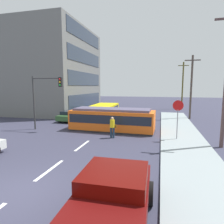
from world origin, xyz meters
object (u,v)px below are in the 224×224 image
(utility_pole_mid, at_px, (191,86))
(utility_pole_far, at_px, (183,85))
(parked_sedan_far, at_px, (86,110))
(traffic_light_mast, at_px, (45,92))
(stop_sign, at_px, (178,112))
(parked_sedan_mid, at_px, (72,115))
(pickup_truck_parked, at_px, (111,204))
(pedestrian_crossing, at_px, (112,126))
(city_bus, at_px, (104,111))
(streetcar_tram, at_px, (112,119))

(utility_pole_mid, relative_size, utility_pole_far, 0.94)
(parked_sedan_far, height_order, traffic_light_mast, traffic_light_mast)
(stop_sign, xyz_separation_m, traffic_light_mast, (-11.46, 0.80, 1.28))
(stop_sign, bearing_deg, traffic_light_mast, 176.00)
(parked_sedan_mid, bearing_deg, pickup_truck_parked, -60.85)
(pedestrian_crossing, bearing_deg, traffic_light_mast, 169.47)
(pedestrian_crossing, xyz_separation_m, pickup_truck_parked, (2.35, -9.54, -0.15))
(pickup_truck_parked, height_order, parked_sedan_mid, pickup_truck_parked)
(stop_sign, bearing_deg, parked_sedan_far, 135.75)
(city_bus, xyz_separation_m, pickup_truck_parked, (5.28, -17.05, -0.27))
(utility_pole_far, bearing_deg, utility_pole_mid, -90.38)
(city_bus, xyz_separation_m, pedestrian_crossing, (2.93, -7.51, -0.12))
(pickup_truck_parked, relative_size, parked_sedan_far, 1.16)
(city_bus, relative_size, parked_sedan_mid, 1.33)
(pedestrian_crossing, relative_size, parked_sedan_mid, 0.39)
(streetcar_tram, bearing_deg, traffic_light_mast, -168.10)
(utility_pole_mid, distance_m, utility_pole_far, 10.86)
(city_bus, bearing_deg, streetcar_tram, -65.56)
(pickup_truck_parked, height_order, parked_sedan_far, pickup_truck_parked)
(city_bus, bearing_deg, pickup_truck_parked, -72.80)
(streetcar_tram, xyz_separation_m, city_bus, (-2.28, 5.02, 0.00))
(parked_sedan_mid, bearing_deg, traffic_light_mast, -90.70)
(traffic_light_mast, height_order, utility_pole_mid, utility_pole_mid)
(pickup_truck_parked, distance_m, utility_pole_far, 32.07)
(utility_pole_far, bearing_deg, pickup_truck_parked, -98.77)
(pickup_truck_parked, relative_size, stop_sign, 1.75)
(parked_sedan_mid, relative_size, stop_sign, 1.50)
(city_bus, height_order, parked_sedan_mid, city_bus)
(streetcar_tram, height_order, parked_sedan_far, streetcar_tram)
(city_bus, bearing_deg, utility_pole_mid, 19.67)
(pedestrian_crossing, height_order, stop_sign, stop_sign)
(streetcar_tram, distance_m, utility_pole_mid, 11.99)
(city_bus, relative_size, utility_pole_mid, 0.74)
(stop_sign, height_order, traffic_light_mast, traffic_light_mast)
(city_bus, height_order, utility_pole_mid, utility_pole_mid)
(pickup_truck_parked, xyz_separation_m, utility_pole_far, (4.86, 31.51, 3.48))
(pedestrian_crossing, xyz_separation_m, parked_sedan_mid, (-6.57, 6.46, -0.32))
(traffic_light_mast, xyz_separation_m, utility_pole_far, (13.84, 20.74, 0.80))
(pickup_truck_parked, xyz_separation_m, parked_sedan_far, (-9.43, 21.57, -0.17))
(city_bus, bearing_deg, pedestrian_crossing, -68.69)
(pickup_truck_parked, bearing_deg, city_bus, 107.20)
(parked_sedan_mid, distance_m, utility_pole_far, 21.07)
(stop_sign, bearing_deg, streetcar_tram, 159.37)
(pedestrian_crossing, xyz_separation_m, utility_pole_mid, (7.14, 11.11, 3.10))
(pickup_truck_parked, bearing_deg, parked_sedan_far, 113.61)
(parked_sedan_far, distance_m, utility_pole_mid, 14.65)
(streetcar_tram, height_order, pickup_truck_parked, streetcar_tram)
(pedestrian_crossing, bearing_deg, parked_sedan_mid, 135.50)
(parked_sedan_mid, height_order, stop_sign, stop_sign)
(parked_sedan_mid, height_order, utility_pole_far, utility_pole_far)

